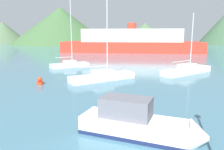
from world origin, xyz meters
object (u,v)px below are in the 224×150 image
Objects in this scene: sailboat_inner at (103,76)px; sailboat_middle at (70,64)px; ferry_distant at (131,42)px; buoy_marker at (40,81)px; sailboat_outer at (187,70)px; motorboat_near at (141,125)px.

sailboat_middle is (-5.74, 9.06, 0.02)m from sailboat_inner.
sailboat_middle reaches higher than ferry_distant.
sailboat_middle is 15.30× the size of buoy_marker.
motorboat_near is at bearing -151.84° from sailboat_outer.
buoy_marker is (-10.58, -39.02, -2.37)m from ferry_distant.
buoy_marker is at bearing 163.13° from sailboat_outer.
motorboat_near is 49.71m from ferry_distant.
motorboat_near is at bearing -49.87° from buoy_marker.
sailboat_inner is at bearing 164.29° from sailboat_outer.
sailboat_inner is 0.86× the size of sailboat_middle.
motorboat_near is 13.90m from buoy_marker.
ferry_distant is (4.58, 36.78, 2.20)m from sailboat_inner.
ferry_distant is 40.49m from buoy_marker.
sailboat_middle is (-8.69, 21.92, -0.12)m from motorboat_near.
sailboat_outer is 17.46m from buoy_marker.
ferry_distant is 49.99× the size of buoy_marker.
ferry_distant is at bearing 107.14° from motorboat_near.
ferry_distant is (1.62, 49.64, 2.07)m from motorboat_near.
buoy_marker is (-16.14, -6.65, -0.17)m from sailboat_outer.
sailboat_middle is at bearing 130.64° from motorboat_near.
sailboat_middle is 29.65m from ferry_distant.
motorboat_near is at bearing -112.40° from sailboat_inner.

